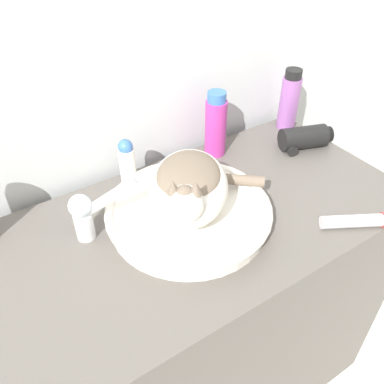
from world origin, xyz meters
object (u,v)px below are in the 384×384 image
at_px(cat, 189,185).
at_px(deodorant_stick, 127,163).
at_px(hair_dryer, 303,138).
at_px(mouthwash_bottle, 289,100).
at_px(shampoo_bottle_tall, 216,125).
at_px(cream_tube, 356,221).
at_px(faucet, 88,211).

bearing_deg(cat, deodorant_stick, -129.32).
bearing_deg(hair_dryer, cat, -149.15).
height_order(mouthwash_bottle, hair_dryer, mouthwash_bottle).
bearing_deg(shampoo_bottle_tall, mouthwash_bottle, 0.00).
bearing_deg(cream_tube, shampoo_bottle_tall, 101.88).
height_order(deodorant_stick, hair_dryer, deodorant_stick).
height_order(cat, faucet, cat).
distance_m(cat, hair_dryer, 0.49).
distance_m(mouthwash_bottle, hair_dryer, 0.15).
bearing_deg(shampoo_bottle_tall, cat, -136.89).
bearing_deg(cat, cream_tube, 92.10).
bearing_deg(cat, faucet, -74.89).
bearing_deg(hair_dryer, mouthwash_bottle, 87.73).
height_order(cat, shampoo_bottle_tall, cat).
bearing_deg(mouthwash_bottle, deodorant_stick, 180.00).
height_order(faucet, hair_dryer, faucet).
bearing_deg(faucet, deodorant_stick, 59.46).
bearing_deg(mouthwash_bottle, shampoo_bottle_tall, -180.00).
distance_m(cat, deodorant_stick, 0.23).
bearing_deg(faucet, cream_tube, -10.15).
height_order(faucet, cream_tube, faucet).
relative_size(faucet, mouthwash_bottle, 0.79).
bearing_deg(cream_tube, faucet, 149.74).
bearing_deg(shampoo_bottle_tall, faucet, -163.55).
height_order(mouthwash_bottle, shampoo_bottle_tall, same).
height_order(cat, deodorant_stick, cat).
relative_size(deodorant_stick, hair_dryer, 0.83).
height_order(faucet, shampoo_bottle_tall, shampoo_bottle_tall).
bearing_deg(deodorant_stick, faucet, -140.66).
bearing_deg(deodorant_stick, shampoo_bottle_tall, -0.00).
distance_m(shampoo_bottle_tall, cream_tube, 0.47).
relative_size(faucet, cream_tube, 0.97).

